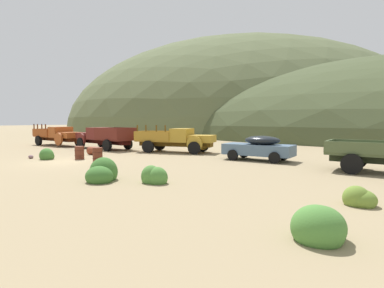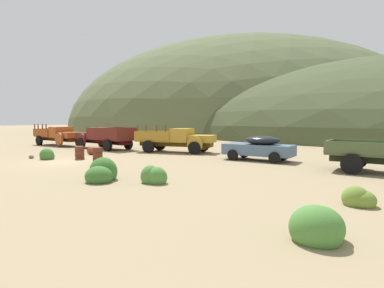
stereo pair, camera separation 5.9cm
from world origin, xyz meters
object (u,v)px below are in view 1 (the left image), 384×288
(truck_oxblood, at_px, (101,137))
(oil_drum_spare, at_px, (94,151))
(car_chalk_blue, at_px, (256,147))
(truck_oxide_orange, at_px, (60,136))
(truck_mustard, at_px, (181,140))
(oil_drum_by_truck, at_px, (98,155))
(oil_drum_foreground, at_px, (79,153))

(truck_oxblood, bearing_deg, oil_drum_spare, 139.75)
(car_chalk_blue, bearing_deg, truck_oxide_orange, -0.34)
(truck_mustard, distance_m, oil_drum_by_truck, 7.69)
(truck_oxblood, bearing_deg, truck_mustard, -165.14)
(truck_oxblood, xyz_separation_m, car_chalk_blue, (14.67, -0.12, -0.21))
(truck_oxide_orange, bearing_deg, truck_oxblood, 4.55)
(oil_drum_foreground, bearing_deg, truck_oxide_orange, 151.65)
(oil_drum_foreground, bearing_deg, truck_mustard, 67.51)
(truck_mustard, distance_m, oil_drum_foreground, 7.77)
(truck_oxide_orange, height_order, oil_drum_foreground, truck_oxide_orange)
(truck_oxide_orange, distance_m, truck_mustard, 13.90)
(truck_oxblood, bearing_deg, car_chalk_blue, -174.24)
(truck_oxblood, relative_size, oil_drum_foreground, 7.93)
(car_chalk_blue, bearing_deg, oil_drum_spare, 17.47)
(oil_drum_spare, bearing_deg, truck_oxblood, 133.54)
(truck_mustard, xyz_separation_m, oil_drum_spare, (-4.37, -4.89, -0.71))
(oil_drum_spare, distance_m, oil_drum_foreground, 2.68)
(truck_oxide_orange, bearing_deg, oil_drum_foreground, -24.72)
(car_chalk_blue, height_order, oil_drum_by_truck, car_chalk_blue)
(truck_mustard, bearing_deg, car_chalk_blue, -25.15)
(truck_oxblood, xyz_separation_m, truck_mustard, (7.88, 1.20, -0.02))
(truck_oxblood, relative_size, oil_drum_by_truck, 7.38)
(truck_oxblood, relative_size, truck_mustard, 1.03)
(truck_oxide_orange, relative_size, oil_drum_spare, 6.68)
(car_chalk_blue, bearing_deg, oil_drum_by_truck, 40.17)
(truck_oxide_orange, bearing_deg, oil_drum_spare, -17.16)
(truck_oxide_orange, height_order, truck_oxblood, truck_oxide_orange)
(truck_mustard, distance_m, car_chalk_blue, 6.92)
(truck_mustard, xyz_separation_m, oil_drum_by_truck, (-0.63, -7.64, -0.55))
(truck_mustard, height_order, oil_drum_spare, truck_mustard)
(oil_drum_by_truck, xyz_separation_m, oil_drum_foreground, (-2.34, 0.48, -0.03))
(oil_drum_by_truck, height_order, oil_drum_foreground, oil_drum_by_truck)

